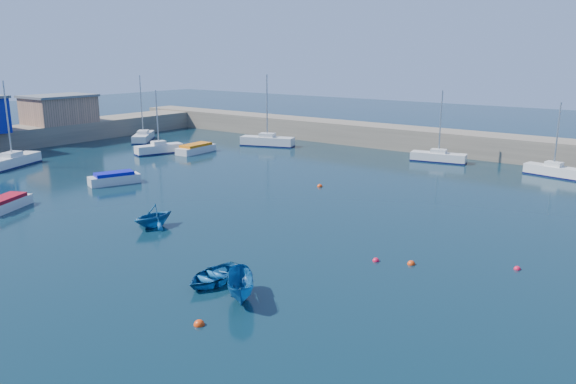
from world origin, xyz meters
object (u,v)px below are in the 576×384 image
Objects in this scene: dinghy_center at (214,276)px; sailboat_5 at (267,141)px; brick_shed_a at (59,110)px; sailboat_7 at (553,171)px; motorboat_1 at (114,178)px; motorboat_2 at (196,149)px; dinghy_left at (153,216)px; sailboat_6 at (438,157)px; sailboat_4 at (143,137)px; dinghy_right at (241,287)px; motorboat_0 at (5,204)px; sailboat_3 at (159,149)px; sailboat_2 at (13,161)px.

sailboat_5 is at bearing 124.47° from dinghy_center.
sailboat_7 reaches higher than brick_shed_a.
motorboat_2 is (-5.91, 15.73, -0.01)m from motorboat_1.
sailboat_5 is 2.98× the size of dinghy_left.
sailboat_4 is at bearing 93.50° from sailboat_6.
dinghy_left is (12.90, -6.31, 0.28)m from motorboat_1.
motorboat_1 is at bearing 113.27° from dinghy_right.
sailboat_5 is at bearing 86.70° from sailboat_6.
dinghy_left is (-9.93, 4.33, 0.42)m from dinghy_center.
motorboat_2 is (-3.55, -8.93, -0.14)m from sailboat_5.
sailboat_4 is at bearing 97.57° from motorboat_0.
dinghy_center is 1.20× the size of dinghy_left.
sailboat_6 is (28.07, 14.77, -0.04)m from sailboat_3.
motorboat_2 is (-36.62, -11.35, -0.06)m from sailboat_7.
sailboat_7 is at bearing -30.12° from sailboat_4.
sailboat_5 is at bearing 115.90° from motorboat_1.
dinghy_right is at bearing -23.49° from brick_shed_a.
sailboat_7 reaches higher than motorboat_1.
sailboat_5 is 24.78m from motorboat_1.
brick_shed_a is at bearing 177.58° from motorboat_1.
brick_shed_a reaches higher than dinghy_right.
sailboat_7 is 38.34m from motorboat_2.
dinghy_left reaches higher than motorboat_0.
sailboat_3 is at bearing 120.66° from sailboat_7.
sailboat_2 is 29.06m from sailboat_5.
sailboat_4 is at bearing 155.89° from motorboat_1.
brick_shed_a is 11.36m from sailboat_4.
brick_shed_a reaches higher than dinghy_left.
sailboat_6 reaches higher than sailboat_7.
sailboat_4 is (-3.23, 19.45, -0.06)m from sailboat_2.
motorboat_2 is (3.08, 2.98, -0.08)m from sailboat_3.
dinghy_right is (34.29, -24.10, 0.07)m from sailboat_3.
dinghy_right reaches higher than motorboat_1.
motorboat_1 reaches higher than motorboat_2.
dinghy_right is (2.48, -0.71, 0.28)m from dinghy_center.
motorboat_0 is 1.31× the size of dinghy_center.
dinghy_right is (-5.40, -38.43, 0.09)m from sailboat_7.
sailboat_2 reaches higher than motorboat_2.
motorboat_2 reaches higher than dinghy_center.
dinghy_center is at bearing 121.54° from dinghy_right.
sailboat_6 is at bearing -101.92° from sailboat_5.
sailboat_6 reaches higher than motorboat_0.
sailboat_5 is (24.33, 13.41, -3.46)m from brick_shed_a.
sailboat_4 reaches higher than brick_shed_a.
dinghy_center is (-7.89, -37.72, -0.19)m from sailboat_7.
dinghy_left reaches higher than motorboat_2.
dinghy_center is at bearing -4.54° from motorboat_1.
brick_shed_a is at bearing 109.18° from sailboat_2.
sailboat_5 is at bearing 105.00° from sailboat_7.
motorboat_2 is at bearing 12.16° from brick_shed_a.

